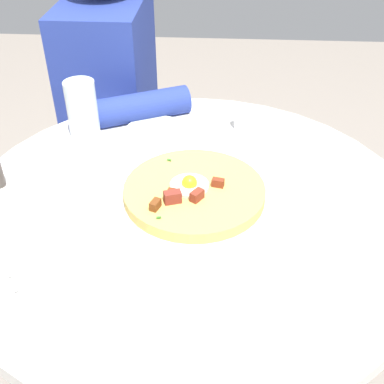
# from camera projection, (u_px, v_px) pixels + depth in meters

# --- Properties ---
(dining_table) EXTENTS (0.88, 0.88, 0.72)m
(dining_table) POSITION_uv_depth(u_px,v_px,m) (190.00, 262.00, 1.02)
(dining_table) COLOR silver
(dining_table) RESTS_ON ground_plane
(person_seated) EXTENTS (0.53, 0.39, 1.14)m
(person_seated) POSITION_uv_depth(u_px,v_px,m) (117.00, 139.00, 1.51)
(person_seated) COLOR #2D2D33
(person_seated) RESTS_ON ground_plane
(pizza_plate) EXTENTS (0.30, 0.30, 0.01)m
(pizza_plate) POSITION_uv_depth(u_px,v_px,m) (194.00, 199.00, 0.91)
(pizza_plate) COLOR white
(pizza_plate) RESTS_ON dining_table
(breakfast_pizza) EXTENTS (0.27, 0.27, 0.05)m
(breakfast_pizza) POSITION_uv_depth(u_px,v_px,m) (194.00, 192.00, 0.90)
(breakfast_pizza) COLOR tan
(breakfast_pizza) RESTS_ON pizza_plate
(bread_plate) EXTENTS (0.15, 0.15, 0.01)m
(bread_plate) POSITION_uv_depth(u_px,v_px,m) (157.00, 132.00, 1.12)
(bread_plate) COLOR silver
(bread_plate) RESTS_ON dining_table
(napkin) EXTENTS (0.21, 0.22, 0.00)m
(napkin) POSITION_uv_depth(u_px,v_px,m) (65.00, 261.00, 0.79)
(napkin) COLOR white
(napkin) RESTS_ON dining_table
(fork) EXTENTS (0.12, 0.15, 0.00)m
(fork) POSITION_uv_depth(u_px,v_px,m) (69.00, 265.00, 0.77)
(fork) COLOR silver
(fork) RESTS_ON napkin
(knife) EXTENTS (0.12, 0.15, 0.00)m
(knife) POSITION_uv_depth(u_px,v_px,m) (60.00, 252.00, 0.79)
(knife) COLOR silver
(knife) RESTS_ON napkin
(water_glass) EXTENTS (0.07, 0.07, 0.14)m
(water_glass) POSITION_uv_depth(u_px,v_px,m) (83.00, 111.00, 1.07)
(water_glass) COLOR silver
(water_glass) RESTS_ON dining_table
(salt_shaker) EXTENTS (0.03, 0.03, 0.06)m
(salt_shaker) POSITION_uv_depth(u_px,v_px,m) (240.00, 118.00, 1.13)
(salt_shaker) COLOR white
(salt_shaker) RESTS_ON dining_table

